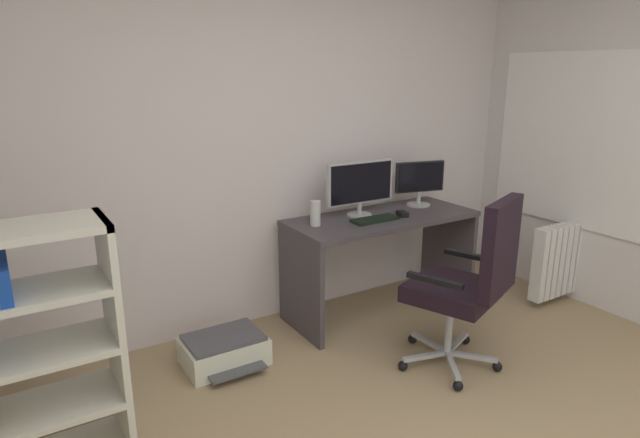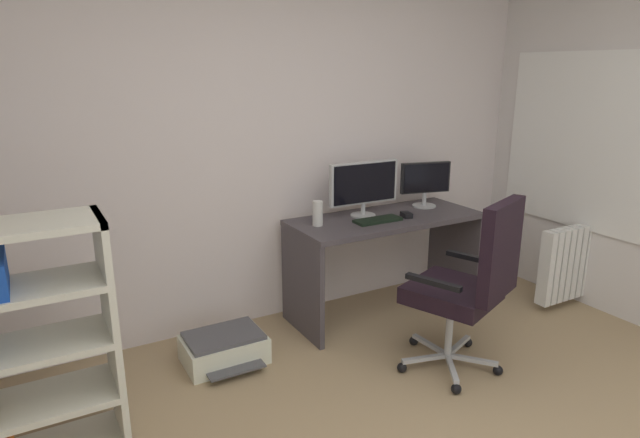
# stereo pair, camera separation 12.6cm
# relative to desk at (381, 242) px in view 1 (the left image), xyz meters

# --- Properties ---
(wall_back) EXTENTS (4.51, 0.10, 2.57)m
(wall_back) POSITION_rel_desk_xyz_m (-0.81, 0.41, 0.74)
(wall_back) COLOR silver
(wall_back) RESTS_ON ground
(window_pane) EXTENTS (0.01, 1.46, 1.22)m
(window_pane) POSITION_rel_desk_xyz_m (1.44, -0.60, 0.70)
(window_pane) COLOR white
(window_frame) EXTENTS (0.02, 1.54, 1.30)m
(window_frame) POSITION_rel_desk_xyz_m (1.44, -0.60, 0.70)
(window_frame) COLOR white
(desk) EXTENTS (1.40, 0.58, 0.74)m
(desk) POSITION_rel_desk_xyz_m (0.00, 0.00, 0.00)
(desk) COLOR #463F44
(desk) RESTS_ON ground
(monitor_main) EXTENTS (0.55, 0.18, 0.40)m
(monitor_main) POSITION_rel_desk_xyz_m (-0.14, 0.09, 0.43)
(monitor_main) COLOR #B2B5B7
(monitor_main) RESTS_ON desk
(monitor_secondary) EXTENTS (0.39, 0.18, 0.34)m
(monitor_secondary) POSITION_rel_desk_xyz_m (0.43, 0.09, 0.40)
(monitor_secondary) COLOR #B2B5B7
(monitor_secondary) RESTS_ON desk
(keyboard) EXTENTS (0.34, 0.13, 0.02)m
(keyboard) POSITION_rel_desk_xyz_m (-0.13, -0.08, 0.21)
(keyboard) COLOR black
(keyboard) RESTS_ON desk
(computer_mouse) EXTENTS (0.08, 0.11, 0.03)m
(computer_mouse) POSITION_rel_desk_xyz_m (0.12, -0.08, 0.22)
(computer_mouse) COLOR black
(computer_mouse) RESTS_ON desk
(desktop_speaker) EXTENTS (0.07, 0.07, 0.17)m
(desktop_speaker) POSITION_rel_desk_xyz_m (-0.54, 0.04, 0.29)
(desktop_speaker) COLOR silver
(desktop_speaker) RESTS_ON desk
(office_chair) EXTENTS (0.64, 0.69, 1.08)m
(office_chair) POSITION_rel_desk_xyz_m (-0.07, -0.92, 0.04)
(office_chair) COLOR #B7BABC
(office_chair) RESTS_ON ground
(printer) EXTENTS (0.49, 0.43, 0.19)m
(printer) POSITION_rel_desk_xyz_m (-1.29, -0.10, -0.45)
(printer) COLOR silver
(printer) RESTS_ON ground
(radiator) EXTENTS (0.69, 0.10, 0.57)m
(radiator) POSITION_rel_desk_xyz_m (1.35, -0.60, -0.20)
(radiator) COLOR white
(radiator) RESTS_ON ground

